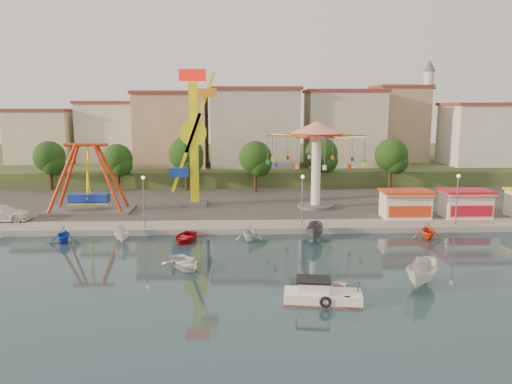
{
  "coord_description": "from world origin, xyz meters",
  "views": [
    {
      "loc": [
        1.42,
        -36.62,
        12.64
      ],
      "look_at": [
        3.32,
        14.0,
        4.0
      ],
      "focal_mm": 35.0,
      "sensor_mm": 36.0,
      "label": 1
    }
  ],
  "objects_px": {
    "pirate_ship_ride": "(88,179)",
    "wave_swinger": "(316,145)",
    "cabin_motorboat": "(321,296)",
    "rowboat_a": "(185,263)",
    "kamikaze_tower": "(195,141)",
    "van": "(2,213)",
    "skiff": "(422,274)"
  },
  "relations": [
    {
      "from": "pirate_ship_ride",
      "to": "wave_swinger",
      "type": "distance_m",
      "value": 26.99
    },
    {
      "from": "wave_swinger",
      "to": "skiff",
      "type": "xyz_separation_m",
      "value": [
        3.73,
        -25.39,
        -7.28
      ]
    },
    {
      "from": "pirate_ship_ride",
      "to": "skiff",
      "type": "distance_m",
      "value": 38.99
    },
    {
      "from": "cabin_motorboat",
      "to": "skiff",
      "type": "height_order",
      "value": "skiff"
    },
    {
      "from": "wave_swinger",
      "to": "cabin_motorboat",
      "type": "xyz_separation_m",
      "value": [
        -4.02,
        -28.19,
        -7.72
      ]
    },
    {
      "from": "van",
      "to": "rowboat_a",
      "type": "bearing_deg",
      "value": -126.52
    },
    {
      "from": "kamikaze_tower",
      "to": "rowboat_a",
      "type": "relative_size",
      "value": 3.99
    },
    {
      "from": "kamikaze_tower",
      "to": "pirate_ship_ride",
      "type": "bearing_deg",
      "value": -166.26
    },
    {
      "from": "wave_swinger",
      "to": "cabin_motorboat",
      "type": "bearing_deg",
      "value": -98.12
    },
    {
      "from": "wave_swinger",
      "to": "van",
      "type": "bearing_deg",
      "value": -170.43
    },
    {
      "from": "kamikaze_tower",
      "to": "van",
      "type": "bearing_deg",
      "value": -159.39
    },
    {
      "from": "pirate_ship_ride",
      "to": "rowboat_a",
      "type": "relative_size",
      "value": 2.42
    },
    {
      "from": "wave_swinger",
      "to": "van",
      "type": "distance_m",
      "value": 35.74
    },
    {
      "from": "kamikaze_tower",
      "to": "van",
      "type": "height_order",
      "value": "kamikaze_tower"
    },
    {
      "from": "kamikaze_tower",
      "to": "van",
      "type": "xyz_separation_m",
      "value": [
        -20.12,
        -7.57,
        -7.12
      ]
    },
    {
      "from": "kamikaze_tower",
      "to": "rowboat_a",
      "type": "xyz_separation_m",
      "value": [
        0.83,
        -22.36,
        -8.15
      ]
    },
    {
      "from": "pirate_ship_ride",
      "to": "skiff",
      "type": "bearing_deg",
      "value": -38.43
    },
    {
      "from": "wave_swinger",
      "to": "rowboat_a",
      "type": "height_order",
      "value": "wave_swinger"
    },
    {
      "from": "pirate_ship_ride",
      "to": "van",
      "type": "distance_m",
      "value": 9.6
    },
    {
      "from": "skiff",
      "to": "cabin_motorboat",
      "type": "bearing_deg",
      "value": -126.79
    },
    {
      "from": "cabin_motorboat",
      "to": "van",
      "type": "relative_size",
      "value": 0.89
    },
    {
      "from": "rowboat_a",
      "to": "van",
      "type": "bearing_deg",
      "value": 116.83
    },
    {
      "from": "wave_swinger",
      "to": "rowboat_a",
      "type": "xyz_separation_m",
      "value": [
        -13.65,
        -20.63,
        -7.77
      ]
    },
    {
      "from": "kamikaze_tower",
      "to": "cabin_motorboat",
      "type": "bearing_deg",
      "value": -70.72
    },
    {
      "from": "cabin_motorboat",
      "to": "van",
      "type": "bearing_deg",
      "value": 151.44
    },
    {
      "from": "rowboat_a",
      "to": "van",
      "type": "distance_m",
      "value": 25.67
    },
    {
      "from": "pirate_ship_ride",
      "to": "cabin_motorboat",
      "type": "relative_size",
      "value": 1.91
    },
    {
      "from": "rowboat_a",
      "to": "cabin_motorboat",
      "type": "bearing_deg",
      "value": -66.07
    },
    {
      "from": "skiff",
      "to": "van",
      "type": "bearing_deg",
      "value": -173.67
    },
    {
      "from": "kamikaze_tower",
      "to": "wave_swinger",
      "type": "distance_m",
      "value": 14.59
    },
    {
      "from": "cabin_motorboat",
      "to": "rowboat_a",
      "type": "distance_m",
      "value": 12.24
    },
    {
      "from": "pirate_ship_ride",
      "to": "kamikaze_tower",
      "type": "relative_size",
      "value": 0.61
    }
  ]
}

